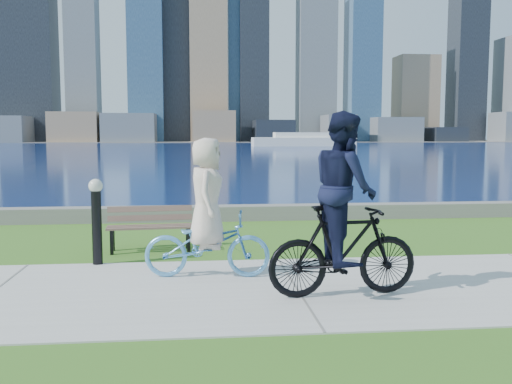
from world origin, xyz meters
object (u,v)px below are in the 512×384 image
at_px(cyclist_woman, 207,226).
at_px(cyclist_man, 344,220).
at_px(bollard_lamp, 97,216).
at_px(park_bench, 150,224).

bearing_deg(cyclist_woman, cyclist_man, -118.42).
height_order(bollard_lamp, cyclist_man, cyclist_man).
bearing_deg(park_bench, cyclist_woman, -69.05).
height_order(bollard_lamp, cyclist_woman, cyclist_woman).
height_order(park_bench, cyclist_man, cyclist_man).
distance_m(park_bench, cyclist_man, 4.22).
bearing_deg(park_bench, bollard_lamp, -129.14).
relative_size(cyclist_woman, cyclist_man, 0.86).
distance_m(bollard_lamp, cyclist_man, 4.05).
distance_m(bollard_lamp, cyclist_woman, 1.99).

